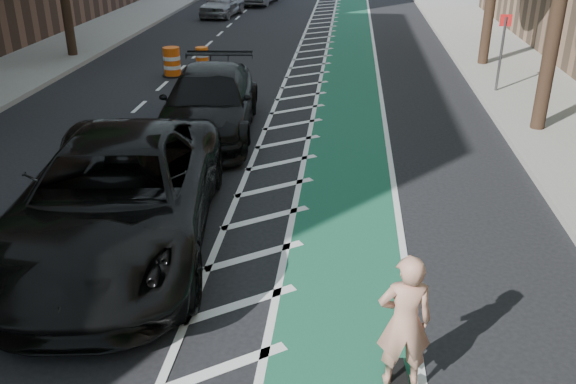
# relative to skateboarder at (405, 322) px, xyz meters

# --- Properties ---
(ground) EXTENTS (120.00, 120.00, 0.00)m
(ground) POSITION_rel_skateboarder_xyz_m (-3.70, 1.52, -0.99)
(ground) COLOR black
(ground) RESTS_ON ground
(bike_lane) EXTENTS (2.00, 90.00, 0.01)m
(bike_lane) POSITION_rel_skateboarder_xyz_m (-0.70, 11.52, -0.98)
(bike_lane) COLOR #164E3C
(bike_lane) RESTS_ON ground
(buffer_strip) EXTENTS (1.40, 90.00, 0.01)m
(buffer_strip) POSITION_rel_skateboarder_xyz_m (-2.20, 11.52, -0.98)
(buffer_strip) COLOR silver
(buffer_strip) RESTS_ON ground
(curb_right) EXTENTS (0.12, 90.00, 0.16)m
(curb_right) POSITION_rel_skateboarder_xyz_m (3.35, 11.52, -0.91)
(curb_right) COLOR gray
(curb_right) RESTS_ON ground
(curb_left) EXTENTS (0.12, 90.00, 0.16)m
(curb_left) POSITION_rel_skateboarder_xyz_m (-10.75, 11.52, -0.91)
(curb_left) COLOR gray
(curb_left) RESTS_ON ground
(sign_post) EXTENTS (0.35, 0.08, 2.47)m
(sign_post) POSITION_rel_skateboarder_xyz_m (3.90, 13.52, 0.36)
(sign_post) COLOR #4C4C4C
(sign_post) RESTS_ON ground
(skateboard) EXTENTS (0.31, 0.87, 0.11)m
(skateboard) POSITION_rel_skateboarder_xyz_m (-0.00, 0.00, -0.90)
(skateboard) COLOR black
(skateboard) RESTS_ON ground
(skateboarder) EXTENTS (0.67, 0.47, 1.75)m
(skateboarder) POSITION_rel_skateboarder_xyz_m (0.00, 0.00, 0.00)
(skateboarder) COLOR tan
(skateboarder) RESTS_ON skateboard
(suv_near) EXTENTS (3.93, 7.07, 1.87)m
(suv_near) POSITION_rel_skateboarder_xyz_m (-4.54, 3.08, -0.05)
(suv_near) COLOR black
(suv_near) RESTS_ON ground
(suv_far) EXTENTS (2.79, 5.83, 1.64)m
(suv_far) POSITION_rel_skateboarder_xyz_m (-4.27, 9.02, -0.17)
(suv_far) COLOR black
(suv_far) RESTS_ON ground
(car_silver) EXTENTS (2.15, 4.20, 1.37)m
(car_silver) POSITION_rel_skateboarder_xyz_m (-7.82, 28.49, -0.30)
(car_silver) COLOR gray
(car_silver) RESTS_ON ground
(barrel_a) EXTENTS (0.74, 0.74, 1.00)m
(barrel_a) POSITION_rel_skateboarder_xyz_m (-5.90, 4.53, -0.51)
(barrel_a) COLOR orange
(barrel_a) RESTS_ON ground
(barrel_b) EXTENTS (0.74, 0.74, 1.01)m
(barrel_b) POSITION_rel_skateboarder_xyz_m (-6.91, 14.89, -0.51)
(barrel_b) COLOR #EA530C
(barrel_b) RESTS_ON ground
(barrel_c) EXTENTS (0.59, 0.59, 0.80)m
(barrel_c) POSITION_rel_skateboarder_xyz_m (-6.10, 16.02, -0.61)
(barrel_c) COLOR #F55C0C
(barrel_c) RESTS_ON ground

